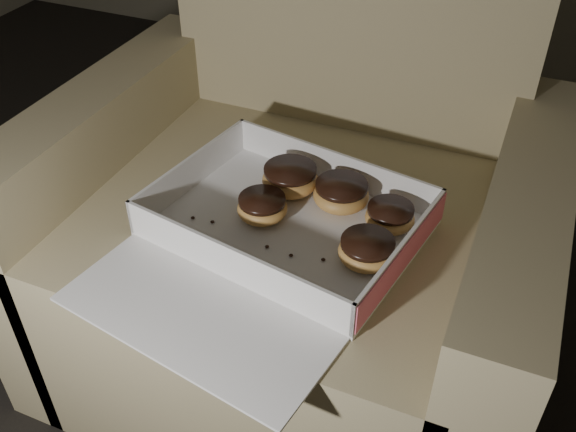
% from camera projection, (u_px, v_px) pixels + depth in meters
% --- Properties ---
extents(armchair, '(0.91, 0.77, 0.95)m').
position_uv_depth(armchair, '(300.00, 234.00, 1.28)').
color(armchair, '#867655').
rests_on(armchair, floor).
extents(bakery_box, '(0.50, 0.56, 0.07)m').
position_uv_depth(bakery_box, '(275.00, 238.00, 1.05)').
color(bakery_box, silver).
rests_on(bakery_box, armchair).
extents(donut_a, '(0.10, 0.10, 0.05)m').
position_uv_depth(donut_a, '(290.00, 179.00, 1.15)').
color(donut_a, gold).
rests_on(donut_a, bakery_box).
extents(donut_b, '(0.09, 0.09, 0.04)m').
position_uv_depth(donut_b, '(262.00, 207.00, 1.09)').
color(donut_b, gold).
rests_on(donut_b, bakery_box).
extents(donut_c, '(0.08, 0.08, 0.04)m').
position_uv_depth(donut_c, '(390.00, 216.00, 1.07)').
color(donut_c, gold).
rests_on(donut_c, bakery_box).
extents(donut_d, '(0.10, 0.10, 0.05)m').
position_uv_depth(donut_d, '(341.00, 194.00, 1.11)').
color(donut_d, gold).
rests_on(donut_d, bakery_box).
extents(donut_e, '(0.09, 0.09, 0.05)m').
position_uv_depth(donut_e, '(367.00, 251.00, 1.00)').
color(donut_e, gold).
rests_on(donut_e, bakery_box).
extents(crumb_a, '(0.01, 0.01, 0.00)m').
position_uv_depth(crumb_a, '(323.00, 260.00, 1.02)').
color(crumb_a, black).
rests_on(crumb_a, bakery_box).
extents(crumb_b, '(0.01, 0.01, 0.00)m').
position_uv_depth(crumb_b, '(193.00, 218.00, 1.10)').
color(crumb_b, black).
rests_on(crumb_b, bakery_box).
extents(crumb_c, '(0.01, 0.01, 0.00)m').
position_uv_depth(crumb_c, '(291.00, 255.00, 1.03)').
color(crumb_c, black).
rests_on(crumb_c, bakery_box).
extents(crumb_d, '(0.01, 0.01, 0.00)m').
position_uv_depth(crumb_d, '(212.00, 222.00, 1.09)').
color(crumb_d, black).
rests_on(crumb_d, bakery_box).
extents(crumb_e, '(0.01, 0.01, 0.00)m').
position_uv_depth(crumb_e, '(267.00, 247.00, 1.04)').
color(crumb_e, black).
rests_on(crumb_e, bakery_box).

